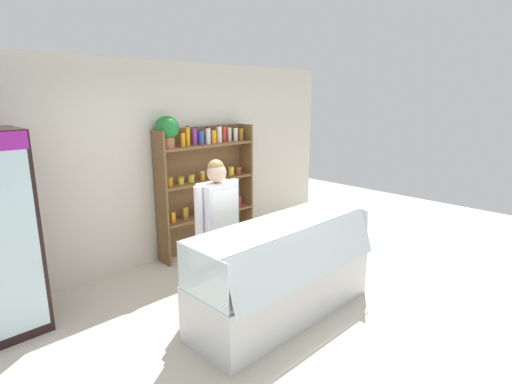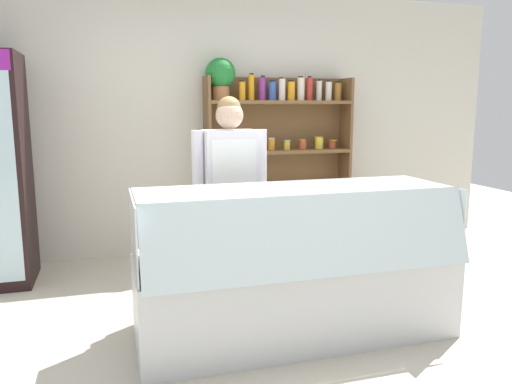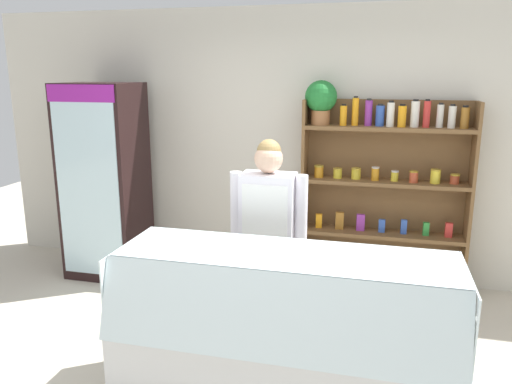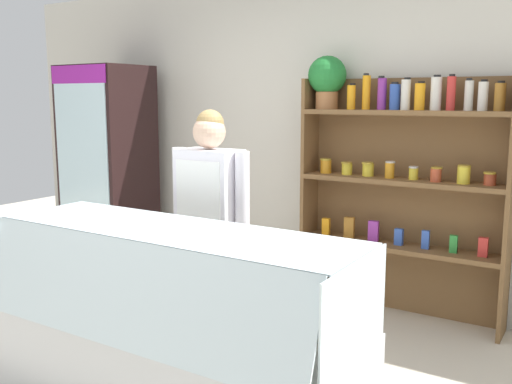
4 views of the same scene
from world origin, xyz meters
TOP-DOWN VIEW (x-y plane):
  - ground_plane at (0.00, 0.00)m, footprint 12.00×12.00m
  - back_wall at (0.00, 2.17)m, footprint 6.80×0.10m
  - shelving_unit at (0.69, 1.98)m, footprint 1.56×0.30m
  - deli_display_case at (0.21, -0.05)m, footprint 2.09×0.80m
  - shop_clerk at (-0.05, 0.67)m, footprint 0.59×0.25m

SIDE VIEW (x-z plane):
  - ground_plane at x=0.00m, z-range 0.00..0.00m
  - deli_display_case at x=0.21m, z-range -0.19..0.82m
  - shop_clerk at x=-0.05m, z-range 0.14..1.74m
  - shelving_unit at x=0.69m, z-range 0.16..2.16m
  - back_wall at x=0.00m, z-range 0.00..2.70m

